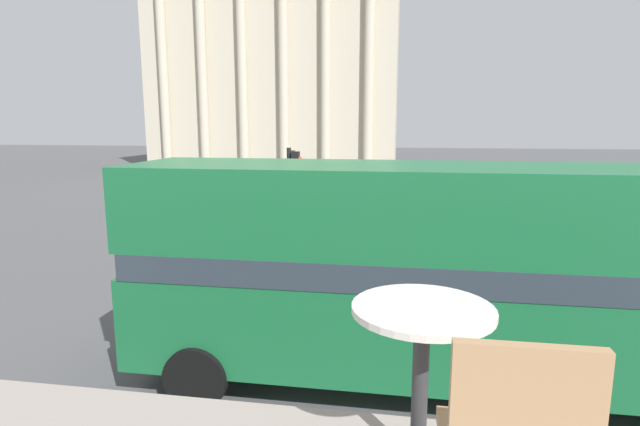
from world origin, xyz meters
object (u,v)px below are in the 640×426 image
plaza_building_left (278,61)px  pedestrian_blue (275,220)px  traffic_light_near (292,200)px  cafe_dining_table (421,350)px  pedestrian_red (371,195)px  double_decker_bus (444,268)px  traffic_light_mid (290,178)px

plaza_building_left → pedestrian_blue: (7.95, -33.02, -10.16)m
traffic_light_near → pedestrian_blue: (-1.97, 5.72, -1.73)m
cafe_dining_table → traffic_light_near: traffic_light_near is taller
plaza_building_left → pedestrian_red: size_ratio=13.92×
pedestrian_blue → plaza_building_left: bearing=47.6°
cafe_dining_table → traffic_light_near: bearing=105.2°
double_decker_bus → pedestrian_red: double_decker_bus is taller
cafe_dining_table → traffic_light_mid: cafe_dining_table is taller
cafe_dining_table → pedestrian_blue: 17.87m
plaza_building_left → traffic_light_mid: (8.14, -30.96, -8.66)m
traffic_light_mid → cafe_dining_table: bearing=-75.8°
traffic_light_near → pedestrian_blue: size_ratio=2.55×
pedestrian_red → traffic_light_near: bearing=154.4°
cafe_dining_table → plaza_building_left: size_ratio=0.03×
plaza_building_left → pedestrian_red: plaza_building_left is taller
double_decker_bus → pedestrian_blue: 12.00m
plaza_building_left → pedestrian_red: bearing=-66.6°
cafe_dining_table → plaza_building_left: (-12.95, 49.93, 7.32)m
pedestrian_blue → pedestrian_red: bearing=7.6°
cafe_dining_table → pedestrian_blue: size_ratio=0.46×
cafe_dining_table → pedestrian_red: size_ratio=0.40×
traffic_light_mid → pedestrian_blue: size_ratio=2.30×
double_decker_bus → pedestrian_red: size_ratio=6.05×
traffic_light_near → plaza_building_left: bearing=104.4°
double_decker_bus → traffic_light_near: traffic_light_near is taller
traffic_light_mid → pedestrian_blue: (-0.19, -2.05, -1.50)m
plaza_building_left → pedestrian_red: (11.34, -26.21, -10.03)m
plaza_building_left → traffic_light_near: (9.92, -38.74, -8.43)m
cafe_dining_table → plaza_building_left: 52.10m
plaza_building_left → pedestrian_blue: 35.45m
cafe_dining_table → pedestrian_red: (-1.61, 23.73, -2.71)m
double_decker_bus → pedestrian_blue: bearing=116.6°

